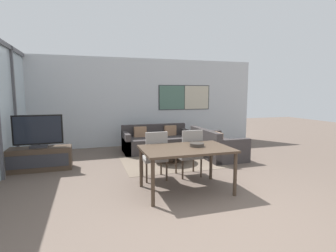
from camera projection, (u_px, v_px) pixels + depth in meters
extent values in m
plane|color=brown|center=(220.00, 214.00, 3.71)|extent=(24.00, 24.00, 0.00)
cube|color=silver|center=(143.00, 102.00, 8.51)|extent=(7.84, 0.06, 2.80)
cube|color=#2D2D33|center=(184.00, 97.00, 8.88)|extent=(1.83, 0.01, 0.83)
cube|color=#4C7060|center=(172.00, 98.00, 8.74)|extent=(0.87, 0.02, 0.79)
cube|color=beige|center=(197.00, 97.00, 9.00)|extent=(0.87, 0.02, 0.79)
cube|color=#515156|center=(15.00, 106.00, 6.26)|extent=(0.07, 0.08, 2.80)
cube|color=#706051|center=(170.00, 162.00, 6.52)|extent=(2.34, 1.84, 0.01)
cube|color=#423326|center=(40.00, 159.00, 5.81)|extent=(1.33, 0.46, 0.51)
cube|color=#2D2D33|center=(38.00, 161.00, 5.58)|extent=(1.23, 0.01, 0.28)
cube|color=#2D2D33|center=(39.00, 146.00, 5.77)|extent=(0.36, 0.20, 0.05)
cube|color=#2D2D33|center=(39.00, 144.00, 5.76)|extent=(0.06, 0.03, 0.08)
cube|color=black|center=(38.00, 130.00, 5.72)|extent=(1.02, 0.04, 0.65)
cube|color=black|center=(38.00, 130.00, 5.70)|extent=(0.95, 0.01, 0.59)
cube|color=#383333|center=(157.00, 144.00, 7.67)|extent=(1.97, 0.94, 0.42)
cube|color=#383333|center=(154.00, 136.00, 8.01)|extent=(1.97, 0.16, 0.76)
cube|color=#383333|center=(126.00, 143.00, 7.38)|extent=(0.14, 0.94, 0.60)
cube|color=#383333|center=(186.00, 140.00, 7.93)|extent=(0.14, 0.94, 0.60)
cube|color=#9E7556|center=(140.00, 132.00, 7.68)|extent=(0.36, 0.12, 0.30)
cube|color=#9E7556|center=(170.00, 130.00, 7.96)|extent=(0.36, 0.12, 0.30)
cube|color=#383333|center=(218.00, 149.00, 7.03)|extent=(0.94, 1.61, 0.42)
cube|color=#383333|center=(205.00, 144.00, 6.89)|extent=(0.16, 1.61, 0.76)
cube|color=#383333|center=(232.00, 152.00, 6.32)|extent=(0.94, 0.14, 0.60)
cube|color=#383333|center=(206.00, 141.00, 7.72)|extent=(0.94, 0.14, 0.60)
cube|color=#9E7556|center=(218.00, 138.00, 6.58)|extent=(0.12, 0.36, 0.30)
cylinder|color=#423326|center=(170.00, 161.00, 6.52)|extent=(0.45, 0.45, 0.03)
cylinder|color=#423326|center=(170.00, 156.00, 6.50)|extent=(0.18, 0.18, 0.30)
cylinder|color=#423326|center=(170.00, 149.00, 6.48)|extent=(1.01, 1.01, 0.04)
cube|color=#423326|center=(186.00, 149.00, 4.51)|extent=(1.53, 1.00, 0.04)
cylinder|color=#423326|center=(153.00, 183.00, 3.93)|extent=(0.06, 0.06, 0.73)
cylinder|color=#423326|center=(235.00, 174.00, 4.35)|extent=(0.06, 0.06, 0.73)
cylinder|color=#423326|center=(141.00, 167.00, 4.77)|extent=(0.06, 0.06, 0.73)
cylinder|color=#423326|center=(211.00, 161.00, 5.18)|extent=(0.06, 0.06, 0.73)
cube|color=gray|center=(154.00, 158.00, 5.21)|extent=(0.46, 0.46, 0.06)
cube|color=gray|center=(157.00, 146.00, 4.97)|extent=(0.42, 0.05, 0.53)
cylinder|color=#423326|center=(147.00, 173.00, 4.99)|extent=(0.04, 0.04, 0.38)
cylinder|color=#423326|center=(167.00, 171.00, 5.10)|extent=(0.04, 0.04, 0.38)
cylinder|color=#423326|center=(142.00, 167.00, 5.36)|extent=(0.04, 0.04, 0.38)
cylinder|color=#423326|center=(161.00, 166.00, 5.48)|extent=(0.04, 0.04, 0.38)
cube|color=gray|center=(188.00, 156.00, 5.42)|extent=(0.46, 0.46, 0.06)
cube|color=gray|center=(192.00, 144.00, 5.18)|extent=(0.42, 0.05, 0.53)
cylinder|color=#423326|center=(183.00, 170.00, 5.19)|extent=(0.04, 0.04, 0.38)
cylinder|color=#423326|center=(201.00, 168.00, 5.31)|extent=(0.04, 0.04, 0.38)
cylinder|color=#423326|center=(176.00, 165.00, 5.57)|extent=(0.04, 0.04, 0.38)
cylinder|color=#423326|center=(193.00, 163.00, 5.69)|extent=(0.04, 0.04, 0.38)
cylinder|color=#332D28|center=(197.00, 145.00, 4.61)|extent=(0.26, 0.26, 0.06)
torus|color=#332D28|center=(197.00, 143.00, 4.61)|extent=(0.26, 0.26, 0.02)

